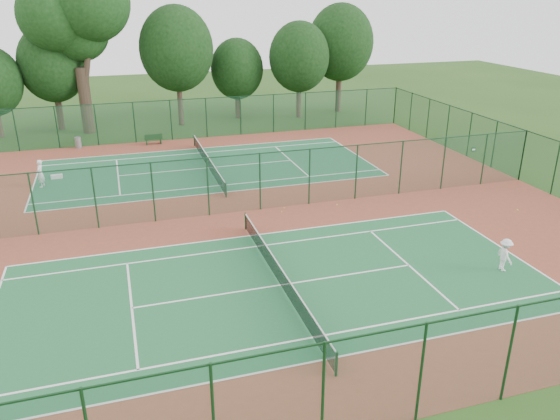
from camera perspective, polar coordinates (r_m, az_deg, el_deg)
The scene contains 20 objects.
ground at distance 32.26m, azimuth -4.69°, elevation -0.23°, with size 120.00×120.00×0.00m, color #254716.
red_pad at distance 32.26m, azimuth -4.69°, elevation -0.22°, with size 40.00×36.00×0.01m, color brown.
court_near at distance 24.40m, azimuth 0.03°, elevation -7.86°, with size 23.77×10.97×0.01m, color #1E6035.
court_far at distance 40.59m, azimuth -7.51°, elevation 4.39°, with size 23.77×10.97×0.01m, color #1D5D36.
fence_north at distance 48.75m, azimuth -9.50°, elevation 9.38°, with size 40.00×0.09×3.50m.
fence_south at distance 16.53m, azimuth 9.72°, elevation -17.40°, with size 40.00×0.09×3.50m.
fence_east at distance 40.63m, azimuth 24.03°, elevation 5.24°, with size 0.09×36.00×3.50m.
fence_divider at distance 31.64m, azimuth -4.79°, elevation 2.72°, with size 40.00×0.09×3.50m.
tennis_net_near at distance 24.14m, azimuth 0.03°, elevation -6.77°, with size 0.10×12.90×0.97m.
tennis_net_far at distance 40.43m, azimuth -7.55°, elevation 5.11°, with size 0.10×12.90×0.97m.
player_near at distance 27.33m, azimuth 22.45°, elevation -4.35°, with size 1.02×0.59×1.58m, color white.
player_far at distance 39.33m, azimuth -23.76°, elevation 3.52°, with size 0.67×0.44×1.85m, color silver.
trash_bin at distance 48.35m, azimuth -20.34°, elevation 6.62°, with size 0.51×0.51×0.91m, color gray.
bench at distance 47.65m, azimuth -13.08°, elevation 7.24°, with size 1.50×0.52×0.91m.
kit_bag at distance 40.93m, azimuth -22.29°, elevation 3.25°, with size 0.76×0.29×0.29m, color silver.
stray_ball_a at distance 32.12m, azimuth 0.17°, elevation -0.16°, with size 0.07×0.07×0.07m, color #A8C92E.
stray_ball_b at distance 33.35m, azimuth 5.97°, elevation 0.57°, with size 0.08×0.08×0.08m, color yellow.
stray_ball_c at distance 32.71m, azimuth 0.44°, elevation 0.25°, with size 0.07×0.07×0.07m, color #B7D631.
big_tree at distance 52.40m, azimuth -20.61°, elevation 18.65°, with size 9.46×6.93×14.53m.
evergreen_row at distance 55.25m, azimuth -9.82°, elevation 8.96°, with size 39.00×5.00×12.00m, color black, non-canonical shape.
Camera 1 is at (-6.25, -29.22, 12.17)m, focal length 35.00 mm.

